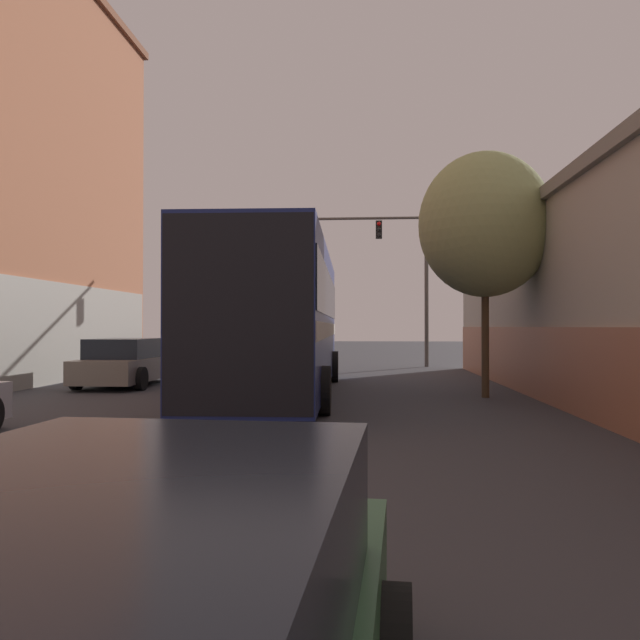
{
  "coord_description": "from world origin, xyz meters",
  "views": [
    {
      "loc": [
        3.2,
        2.98,
        1.79
      ],
      "look_at": [
        2.2,
        17.22,
        1.94
      ],
      "focal_mm": 35.0,
      "sensor_mm": 36.0,
      "label": 1
    }
  ],
  "objects_px": {
    "bus": "(279,315)",
    "parked_car_left_near": "(208,351)",
    "traffic_signal_gantry": "(382,256)",
    "parked_car_left_far": "(126,363)",
    "street_tree_near": "(485,225)"
  },
  "relations": [
    {
      "from": "parked_car_left_far",
      "to": "traffic_signal_gantry",
      "type": "height_order",
      "value": "traffic_signal_gantry"
    },
    {
      "from": "bus",
      "to": "parked_car_left_far",
      "type": "relative_size",
      "value": 2.75
    },
    {
      "from": "parked_car_left_far",
      "to": "street_tree_near",
      "type": "height_order",
      "value": "street_tree_near"
    },
    {
      "from": "traffic_signal_gantry",
      "to": "bus",
      "type": "bearing_deg",
      "value": -104.38
    },
    {
      "from": "bus",
      "to": "traffic_signal_gantry",
      "type": "relative_size",
      "value": 1.71
    },
    {
      "from": "parked_car_left_near",
      "to": "street_tree_near",
      "type": "relative_size",
      "value": 0.72
    },
    {
      "from": "parked_car_left_near",
      "to": "street_tree_near",
      "type": "xyz_separation_m",
      "value": [
        10.27,
        -12.42,
        3.73
      ]
    },
    {
      "from": "bus",
      "to": "parked_car_left_near",
      "type": "bearing_deg",
      "value": 21.09
    },
    {
      "from": "street_tree_near",
      "to": "parked_car_left_near",
      "type": "bearing_deg",
      "value": 129.59
    },
    {
      "from": "parked_car_left_far",
      "to": "traffic_signal_gantry",
      "type": "xyz_separation_m",
      "value": [
        8.01,
        9.69,
        4.32
      ]
    },
    {
      "from": "bus",
      "to": "traffic_signal_gantry",
      "type": "xyz_separation_m",
      "value": [
        3.04,
        11.85,
        2.89
      ]
    },
    {
      "from": "bus",
      "to": "street_tree_near",
      "type": "bearing_deg",
      "value": -94.28
    },
    {
      "from": "bus",
      "to": "traffic_signal_gantry",
      "type": "distance_m",
      "value": 12.57
    },
    {
      "from": "parked_car_left_far",
      "to": "street_tree_near",
      "type": "relative_size",
      "value": 0.72
    },
    {
      "from": "bus",
      "to": "parked_car_left_far",
      "type": "bearing_deg",
      "value": 65.34
    }
  ]
}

